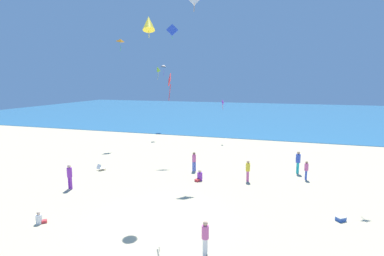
# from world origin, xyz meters

# --- Properties ---
(ground_plane) EXTENTS (120.00, 120.00, 0.00)m
(ground_plane) POSITION_xyz_m (0.00, 10.00, 0.00)
(ground_plane) COLOR #C6B58C
(ocean_water) EXTENTS (120.00, 60.00, 0.05)m
(ocean_water) POSITION_xyz_m (0.00, 53.24, 0.03)
(ocean_water) COLOR teal
(ocean_water) RESTS_ON ground_plane
(beach_chair_near_camera) EXTENTS (0.71, 0.78, 0.51)m
(beach_chair_near_camera) POSITION_xyz_m (-8.09, 6.84, 0.23)
(beach_chair_near_camera) COLOR white
(beach_chair_near_camera) RESTS_ON ground_plane
(cooler_box) EXTENTS (0.57, 0.56, 0.23)m
(cooler_box) POSITION_xyz_m (8.84, 2.89, 0.12)
(cooler_box) COLOR #2D56B7
(cooler_box) RESTS_ON ground_plane
(person_0) EXTENTS (0.39, 0.39, 1.67)m
(person_0) POSITION_xyz_m (-7.56, 2.58, 0.97)
(person_0) COLOR purple
(person_0) RESTS_ON ground_plane
(person_1) EXTENTS (0.30, 0.30, 1.39)m
(person_1) POSITION_xyz_m (7.50, 9.24, 0.81)
(person_1) COLOR blue
(person_1) RESTS_ON ground_plane
(person_2) EXTENTS (0.41, 0.41, 1.54)m
(person_2) POSITION_xyz_m (3.50, 7.64, 0.89)
(person_2) COLOR #D8599E
(person_2) RESTS_ON ground_plane
(person_3) EXTENTS (0.42, 0.42, 1.76)m
(person_3) POSITION_xyz_m (6.97, 10.64, 1.02)
(person_3) COLOR #19ADB2
(person_3) RESTS_ON ground_plane
(person_4) EXTENTS (0.54, 0.71, 0.79)m
(person_4) POSITION_xyz_m (0.17, 6.79, 0.29)
(person_4) COLOR purple
(person_4) RESTS_ON ground_plane
(person_5) EXTENTS (0.37, 0.37, 1.50)m
(person_5) POSITION_xyz_m (2.97, -2.19, 0.87)
(person_5) COLOR white
(person_5) RESTS_ON ground_plane
(person_6) EXTENTS (0.43, 0.43, 1.54)m
(person_6) POSITION_xyz_m (-0.87, 8.86, 0.89)
(person_6) COLOR blue
(person_6) RESTS_ON ground_plane
(person_7) EXTENTS (0.56, 0.55, 0.65)m
(person_7) POSITION_xyz_m (-5.72, -1.96, 0.24)
(person_7) COLOR white
(person_7) RESTS_ON ground_plane
(kite_purple) EXTENTS (0.36, 0.55, 1.22)m
(kite_purple) POSITION_xyz_m (-1.13, 21.08, 4.59)
(kite_purple) COLOR purple
(kite_blue) EXTENTS (1.07, 0.41, 1.36)m
(kite_blue) POSITION_xyz_m (-4.46, 13.68, 11.72)
(kite_blue) COLOR blue
(kite_lime) EXTENTS (0.83, 0.86, 1.63)m
(kite_lime) POSITION_xyz_m (-9.61, 22.01, 8.53)
(kite_lime) COLOR #99DB33
(kite_orange) EXTENTS (0.95, 1.00, 1.37)m
(kite_orange) POSITION_xyz_m (-11.75, 16.87, 11.46)
(kite_orange) COLOR orange
(kite_black) EXTENTS (0.99, 0.91, 1.67)m
(kite_black) POSITION_xyz_m (-11.17, 27.70, 9.19)
(kite_black) COLOR black
(kite_yellow) EXTENTS (1.01, 1.11, 1.29)m
(kite_yellow) POSITION_xyz_m (-1.61, 2.60, 10.28)
(kite_yellow) COLOR yellow
(kite_red) EXTENTS (0.33, 0.57, 1.34)m
(kite_red) POSITION_xyz_m (0.37, 0.63, 7.13)
(kite_red) COLOR red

